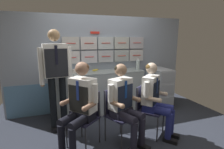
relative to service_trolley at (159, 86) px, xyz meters
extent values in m
cube|color=#2B303C|center=(-1.32, -0.94, -0.52)|extent=(4.80, 4.80, 0.04)
cube|color=#8D99AC|center=(-1.32, 0.44, 0.57)|extent=(4.20, 0.06, 2.15)
cube|color=#5785AF|center=(-1.32, 0.40, -0.16)|extent=(4.12, 0.01, 0.70)
cube|color=silver|center=(-2.02, 0.38, 0.74)|extent=(0.36, 0.06, 0.27)
cylinder|color=red|center=(-2.02, 0.34, 0.74)|extent=(0.20, 0.01, 0.01)
cube|color=silver|center=(-1.63, 0.38, 0.74)|extent=(0.36, 0.06, 0.27)
cylinder|color=red|center=(-1.63, 0.34, 0.74)|extent=(0.20, 0.01, 0.01)
cube|color=#B1B6BD|center=(-1.24, 0.38, 0.74)|extent=(0.36, 0.06, 0.27)
cylinder|color=red|center=(-1.24, 0.34, 0.74)|extent=(0.20, 0.01, 0.01)
cube|color=#A5ADAD|center=(-0.85, 0.38, 0.74)|extent=(0.36, 0.06, 0.27)
cylinder|color=red|center=(-0.85, 0.34, 0.74)|extent=(0.20, 0.01, 0.01)
cube|color=silver|center=(-0.46, 0.38, 0.74)|extent=(0.36, 0.06, 0.27)
cylinder|color=red|center=(-0.46, 0.34, 0.74)|extent=(0.20, 0.01, 0.01)
cube|color=beige|center=(-2.02, 0.38, 1.04)|extent=(0.36, 0.06, 0.27)
cylinder|color=red|center=(-2.02, 0.34, 1.04)|extent=(0.20, 0.01, 0.01)
cube|color=silver|center=(-1.63, 0.38, 1.04)|extent=(0.36, 0.06, 0.27)
cylinder|color=red|center=(-1.63, 0.34, 1.04)|extent=(0.20, 0.01, 0.01)
cube|color=silver|center=(-1.24, 0.38, 1.04)|extent=(0.36, 0.06, 0.27)
cylinder|color=red|center=(-1.24, 0.34, 1.04)|extent=(0.20, 0.01, 0.01)
cube|color=#BAC0B9|center=(-0.85, 0.38, 1.04)|extent=(0.36, 0.06, 0.27)
cylinder|color=red|center=(-0.85, 0.34, 1.04)|extent=(0.20, 0.01, 0.01)
cube|color=#B2B1BA|center=(-0.46, 0.38, 1.04)|extent=(0.36, 0.06, 0.27)
cylinder|color=red|center=(-0.46, 0.34, 1.04)|extent=(0.20, 0.01, 0.01)
cube|color=red|center=(-1.48, 0.39, 1.27)|extent=(0.20, 0.02, 0.05)
cube|color=#A5B1B3|center=(-1.48, 0.15, -0.05)|extent=(1.98, 0.52, 0.90)
cube|color=#96A2A4|center=(-1.48, 0.15, 0.42)|extent=(2.02, 0.53, 0.03)
sphere|color=black|center=(-0.16, -0.27, -0.47)|extent=(0.07, 0.07, 0.07)
sphere|color=black|center=(0.15, -0.27, -0.47)|extent=(0.07, 0.07, 0.07)
sphere|color=black|center=(-0.16, 0.28, -0.47)|extent=(0.07, 0.07, 0.07)
sphere|color=black|center=(0.15, 0.28, -0.47)|extent=(0.07, 0.07, 0.07)
cube|color=#B6BEC7|center=(0.00, 0.00, 0.00)|extent=(0.40, 0.64, 0.87)
cube|color=#A2AAB3|center=(0.00, -0.32, -0.29)|extent=(0.35, 0.01, 0.23)
cube|color=#A2AAB3|center=(0.00, -0.32, 0.00)|extent=(0.35, 0.01, 0.23)
cube|color=#A2AAB3|center=(0.00, -0.32, 0.29)|extent=(0.35, 0.01, 0.23)
cylinder|color=#28282D|center=(0.00, -0.30, 0.42)|extent=(0.32, 0.02, 0.02)
cylinder|color=#2D2D33|center=(-2.29, -0.99, -0.29)|extent=(0.02, 0.02, 0.43)
cylinder|color=#2D2D33|center=(-2.05, -1.26, -0.29)|extent=(0.02, 0.02, 0.43)
cylinder|color=#2D2D33|center=(-2.02, -0.75, -0.29)|extent=(0.02, 0.02, 0.43)
cylinder|color=#2D2D33|center=(-1.78, -1.02, -0.29)|extent=(0.02, 0.02, 0.43)
cube|color=#1E1E35|center=(-2.03, -1.00, -0.07)|extent=(0.56, 0.56, 0.02)
cube|color=#1E1E35|center=(-1.89, -0.88, 0.15)|extent=(0.27, 0.29, 0.40)
cylinder|color=#2D2D33|center=(-2.02, -0.75, 0.15)|extent=(0.02, 0.02, 0.40)
cylinder|color=#2D2D33|center=(-1.78, -1.02, 0.15)|extent=(0.02, 0.02, 0.40)
cylinder|color=black|center=(-2.37, -1.17, -0.23)|extent=(0.10, 0.10, 0.42)
cylinder|color=black|center=(-2.24, -1.32, -0.23)|extent=(0.10, 0.10, 0.42)
cylinder|color=black|center=(-2.23, -1.05, 0.00)|extent=(0.38, 0.36, 0.13)
cylinder|color=black|center=(-2.10, -1.20, 0.00)|extent=(0.38, 0.36, 0.13)
cube|color=black|center=(-2.03, -1.00, 0.01)|extent=(0.39, 0.40, 0.12)
cube|color=white|center=(-2.02, -0.99, 0.32)|extent=(0.41, 0.42, 0.51)
cube|color=black|center=(-2.10, -1.06, 0.28)|extent=(0.24, 0.27, 0.40)
cube|color=navy|center=(-2.11, -1.07, 0.41)|extent=(0.04, 0.04, 0.28)
cylinder|color=white|center=(-2.17, -0.83, 0.37)|extent=(0.08, 0.08, 0.27)
cylinder|color=#A5775E|center=(-2.24, -0.92, 0.22)|extent=(0.23, 0.22, 0.07)
sphere|color=#A5775E|center=(-2.32, -0.99, 0.22)|extent=(0.08, 0.08, 0.08)
cylinder|color=white|center=(-1.87, -1.15, 0.37)|extent=(0.08, 0.08, 0.27)
cylinder|color=#A5775E|center=(-1.97, -1.21, 0.22)|extent=(0.23, 0.22, 0.07)
sphere|color=#A5775E|center=(-2.05, -1.29, 0.22)|extent=(0.08, 0.08, 0.08)
sphere|color=#A5775E|center=(-2.02, -0.99, 0.71)|extent=(0.20, 0.20, 0.20)
ellipsoid|color=brown|center=(-2.01, -0.98, 0.73)|extent=(0.27, 0.27, 0.14)
cylinder|color=#2D2D33|center=(-1.53, -1.33, -0.29)|extent=(0.02, 0.02, 0.43)
cylinder|color=#2D2D33|center=(-1.20, -1.18, -0.29)|extent=(0.02, 0.02, 0.43)
cylinder|color=#2D2D33|center=(-1.68, -1.01, -0.29)|extent=(0.02, 0.02, 0.43)
cylinder|color=#2D2D33|center=(-1.35, -0.86, -0.29)|extent=(0.02, 0.02, 0.43)
cube|color=#1E1E35|center=(-1.44, -1.09, -0.07)|extent=(0.53, 0.53, 0.02)
cube|color=#1E1E35|center=(-1.52, -0.92, 0.15)|extent=(0.35, 0.18, 0.40)
cylinder|color=#2D2D33|center=(-1.68, -1.01, 0.15)|extent=(0.02, 0.02, 0.40)
cylinder|color=#2D2D33|center=(-1.35, -0.86, 0.15)|extent=(0.02, 0.02, 0.40)
cube|color=black|center=(-1.20, -1.40, -0.47)|extent=(0.17, 0.24, 0.06)
cylinder|color=#201F2E|center=(-1.38, -1.44, -0.23)|extent=(0.10, 0.10, 0.42)
cylinder|color=#201F2E|center=(-1.22, -1.36, -0.23)|extent=(0.10, 0.10, 0.42)
cylinder|color=#201F2E|center=(-1.45, -1.29, 0.00)|extent=(0.28, 0.40, 0.13)
cylinder|color=#201F2E|center=(-1.29, -1.21, 0.00)|extent=(0.28, 0.40, 0.13)
cube|color=#201F2E|center=(-1.44, -1.09, 0.01)|extent=(0.39, 0.32, 0.12)
cube|color=white|center=(-1.45, -1.08, 0.30)|extent=(0.41, 0.33, 0.47)
cube|color=#1A2338|center=(-1.41, -1.17, 0.26)|extent=(0.30, 0.15, 0.38)
cube|color=#133C95|center=(-1.40, -1.18, 0.39)|extent=(0.04, 0.03, 0.27)
cylinder|color=white|center=(-1.64, -1.16, 0.35)|extent=(0.08, 0.08, 0.26)
cylinder|color=#A37C5F|center=(-1.58, -1.25, 0.21)|extent=(0.16, 0.24, 0.07)
sphere|color=#A37C5F|center=(-1.53, -1.35, 0.21)|extent=(0.08, 0.08, 0.08)
cylinder|color=white|center=(-1.26, -0.99, 0.35)|extent=(0.08, 0.08, 0.26)
cylinder|color=#A37C5F|center=(-1.23, -1.09, 0.21)|extent=(0.16, 0.24, 0.07)
sphere|color=#A37C5F|center=(-1.19, -1.19, 0.21)|extent=(0.08, 0.08, 0.08)
sphere|color=#A37C5F|center=(-1.45, -1.08, 0.67)|extent=(0.19, 0.19, 0.19)
ellipsoid|color=black|center=(-1.46, -1.06, 0.69)|extent=(0.24, 0.23, 0.13)
cylinder|color=#2D2D33|center=(-0.90, -1.30, -0.29)|extent=(0.02, 0.02, 0.43)
cylinder|color=#2D2D33|center=(-0.62, -1.07, -0.29)|extent=(0.02, 0.02, 0.43)
cylinder|color=#2D2D33|center=(-1.13, -1.03, -0.29)|extent=(0.02, 0.02, 0.43)
cylinder|color=#2D2D33|center=(-0.85, -0.79, -0.29)|extent=(0.02, 0.02, 0.43)
cube|color=#1E1E35|center=(-0.88, -1.05, -0.07)|extent=(0.56, 0.56, 0.02)
cube|color=#1E1E35|center=(-1.00, -0.90, 0.15)|extent=(0.30, 0.26, 0.40)
cylinder|color=#2D2D33|center=(-1.13, -1.03, 0.15)|extent=(0.02, 0.02, 0.40)
cylinder|color=#2D2D33|center=(-0.85, -0.79, 0.15)|extent=(0.02, 0.02, 0.40)
cube|color=black|center=(-0.71, -1.39, -0.47)|extent=(0.21, 0.23, 0.06)
cube|color=black|center=(-0.57, -1.27, -0.47)|extent=(0.21, 0.23, 0.06)
cylinder|color=navy|center=(-0.73, -1.36, -0.23)|extent=(0.10, 0.10, 0.42)
cylinder|color=navy|center=(-0.60, -1.24, -0.23)|extent=(0.10, 0.10, 0.42)
cylinder|color=navy|center=(-0.84, -1.23, 0.00)|extent=(0.34, 0.37, 0.13)
cylinder|color=navy|center=(-0.70, -1.12, 0.00)|extent=(0.34, 0.37, 0.13)
cube|color=navy|center=(-0.88, -1.05, 0.01)|extent=(0.38, 0.36, 0.12)
cube|color=white|center=(-0.89, -1.03, 0.30)|extent=(0.39, 0.37, 0.46)
cube|color=black|center=(-0.83, -1.11, 0.26)|extent=(0.25, 0.22, 0.37)
cube|color=navy|center=(-0.82, -1.12, 0.38)|extent=(0.04, 0.03, 0.26)
cylinder|color=white|center=(-1.05, -1.16, 0.35)|extent=(0.08, 0.08, 0.25)
cylinder|color=beige|center=(-0.96, -1.23, 0.20)|extent=(0.20, 0.22, 0.07)
sphere|color=beige|center=(-0.90, -1.31, 0.20)|extent=(0.08, 0.08, 0.08)
cylinder|color=white|center=(-0.73, -0.90, 0.35)|extent=(0.08, 0.08, 0.25)
cylinder|color=beige|center=(-0.68, -0.99, 0.20)|extent=(0.20, 0.22, 0.07)
sphere|color=beige|center=(-0.61, -1.08, 0.20)|extent=(0.08, 0.08, 0.08)
sphere|color=beige|center=(-0.89, -1.03, 0.66)|extent=(0.18, 0.18, 0.18)
ellipsoid|color=brown|center=(-0.90, -1.02, 0.68)|extent=(0.24, 0.24, 0.13)
cube|color=black|center=(-2.46, -0.38, -0.47)|extent=(0.12, 0.25, 0.06)
cube|color=black|center=(-2.26, -0.35, -0.47)|extent=(0.12, 0.25, 0.06)
cylinder|color=black|center=(-2.45, -0.35, 0.02)|extent=(0.12, 0.12, 0.93)
cylinder|color=black|center=(-2.27, -0.32, 0.02)|extent=(0.12, 0.12, 0.93)
cube|color=white|center=(-2.36, -0.33, 0.77)|extent=(0.43, 0.28, 0.57)
cube|color=black|center=(-2.35, -0.45, 0.73)|extent=(0.37, 0.06, 0.48)
cube|color=black|center=(-2.35, -0.46, 0.87)|extent=(0.04, 0.01, 0.32)
cylinder|color=white|center=(-2.60, -0.36, 0.68)|extent=(0.08, 0.08, 0.63)
sphere|color=#A68159|center=(-2.60, -0.36, 0.36)|extent=(0.08, 0.08, 0.08)
cylinder|color=white|center=(-2.12, -0.30, 0.68)|extent=(0.08, 0.08, 0.63)
sphere|color=#A68159|center=(-2.12, -0.30, 0.36)|extent=(0.08, 0.08, 0.08)
sphere|color=#A68159|center=(-2.36, -0.33, 1.19)|extent=(0.20, 0.20, 0.20)
ellipsoid|color=gray|center=(-2.37, -0.32, 1.21)|extent=(0.22, 0.20, 0.14)
cylinder|color=silver|center=(-2.37, 0.13, 0.54)|extent=(0.07, 0.07, 0.21)
cone|color=silver|center=(-2.37, 0.13, 0.66)|extent=(0.07, 0.07, 0.02)
cylinder|color=red|center=(-2.37, 0.13, 0.68)|extent=(0.03, 0.03, 0.02)
cylinder|color=silver|center=(-2.33, 0.02, 0.52)|extent=(0.07, 0.07, 0.18)
cone|color=silver|center=(-2.33, 0.02, 0.63)|extent=(0.07, 0.07, 0.02)
cylinder|color=black|center=(-2.33, 0.02, 0.65)|extent=(0.03, 0.03, 0.02)
cylinder|color=silver|center=(-0.57, 0.06, 0.54)|extent=(0.08, 0.08, 0.22)
cone|color=silver|center=(-0.57, 0.06, 0.67)|extent=(0.08, 0.08, 0.02)
cylinder|color=silver|center=(-0.57, 0.06, 0.69)|extent=(0.04, 0.04, 0.02)
cylinder|color=navy|center=(-2.12, 0.16, 0.47)|extent=(0.06, 0.06, 0.07)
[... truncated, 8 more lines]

